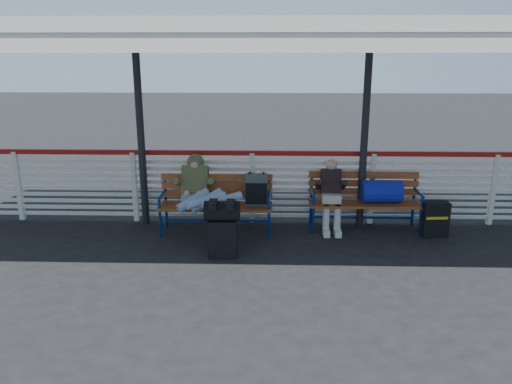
{
  "coord_description": "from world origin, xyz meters",
  "views": [
    {
      "loc": [
        0.31,
        -6.19,
        2.8
      ],
      "look_at": [
        0.09,
        1.0,
        0.78
      ],
      "focal_mm": 35.0,
      "sensor_mm": 36.0,
      "label": 1
    }
  ],
  "objects_px": {
    "bench_left": "(231,195)",
    "suitcase_side": "(435,219)",
    "traveler_man": "(204,195)",
    "bench_right": "(374,193)",
    "companion_person": "(331,194)",
    "luggage_stack": "(222,227)"
  },
  "relations": [
    {
      "from": "traveler_man",
      "to": "suitcase_side",
      "type": "distance_m",
      "value": 3.63
    },
    {
      "from": "luggage_stack",
      "to": "bench_right",
      "type": "xyz_separation_m",
      "value": [
        2.34,
        1.22,
        0.16
      ]
    },
    {
      "from": "traveler_man",
      "to": "bench_right",
      "type": "bearing_deg",
      "value": 11.19
    },
    {
      "from": "traveler_man",
      "to": "bench_left",
      "type": "bearing_deg",
      "value": 41.87
    },
    {
      "from": "bench_left",
      "to": "traveler_man",
      "type": "distance_m",
      "value": 0.52
    },
    {
      "from": "bench_right",
      "to": "traveler_man",
      "type": "relative_size",
      "value": 1.1
    },
    {
      "from": "traveler_man",
      "to": "suitcase_side",
      "type": "height_order",
      "value": "traveler_man"
    },
    {
      "from": "luggage_stack",
      "to": "suitcase_side",
      "type": "distance_m",
      "value": 3.38
    },
    {
      "from": "luggage_stack",
      "to": "suitcase_side",
      "type": "relative_size",
      "value": 1.46
    },
    {
      "from": "companion_person",
      "to": "suitcase_side",
      "type": "bearing_deg",
      "value": -9.32
    },
    {
      "from": "bench_left",
      "to": "bench_right",
      "type": "relative_size",
      "value": 1.0
    },
    {
      "from": "traveler_man",
      "to": "companion_person",
      "type": "relative_size",
      "value": 1.43
    },
    {
      "from": "bench_right",
      "to": "luggage_stack",
      "type": "bearing_deg",
      "value": -152.5
    },
    {
      "from": "bench_left",
      "to": "traveler_man",
      "type": "bearing_deg",
      "value": -138.13
    },
    {
      "from": "bench_right",
      "to": "bench_left",
      "type": "bearing_deg",
      "value": -175.28
    },
    {
      "from": "bench_left",
      "to": "suitcase_side",
      "type": "relative_size",
      "value": 3.22
    },
    {
      "from": "luggage_stack",
      "to": "traveler_man",
      "type": "bearing_deg",
      "value": 115.82
    },
    {
      "from": "bench_left",
      "to": "luggage_stack",
      "type": "bearing_deg",
      "value": -91.95
    },
    {
      "from": "bench_right",
      "to": "traveler_man",
      "type": "bearing_deg",
      "value": -168.81
    },
    {
      "from": "bench_left",
      "to": "suitcase_side",
      "type": "bearing_deg",
      "value": -1.85
    },
    {
      "from": "traveler_man",
      "to": "suitcase_side",
      "type": "relative_size",
      "value": 2.92
    },
    {
      "from": "luggage_stack",
      "to": "traveler_man",
      "type": "height_order",
      "value": "traveler_man"
    }
  ]
}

